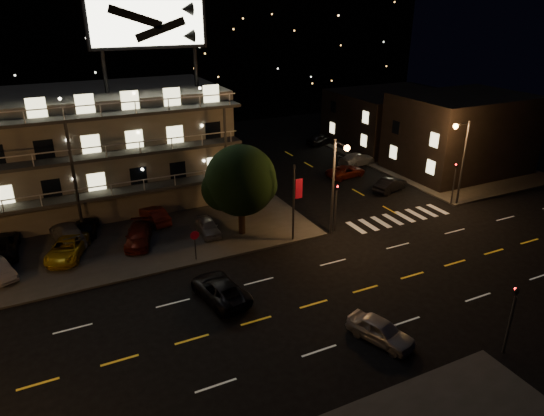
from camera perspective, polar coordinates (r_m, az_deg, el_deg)
name	(u,v)px	position (r m, az deg, el deg)	size (l,w,h in m)	color
ground	(286,312)	(30.61, 1.62, -12.16)	(140.00, 140.00, 0.00)	black
curb_nw	(29,228)	(45.69, -26.66, -2.17)	(44.00, 24.00, 0.15)	#353533
curb_ne	(430,160)	(61.80, 18.07, 5.39)	(16.00, 24.00, 0.15)	#353533
motel	(66,150)	(47.64, -23.04, 6.24)	(28.00, 13.80, 18.10)	gray
side_bldg_front	(460,134)	(58.04, 21.25, 8.16)	(14.06, 10.00, 8.50)	black
side_bldg_back	(390,119)	(66.69, 13.73, 10.17)	(14.06, 12.00, 7.00)	black
hill_backdrop	(63,42)	(91.28, -23.39, 17.48)	(120.00, 25.00, 24.00)	black
streetlight_nc	(336,178)	(38.36, 7.54, 3.54)	(0.44, 1.92, 8.00)	#2D2D30
streetlight_ne	(461,155)	(47.22, 21.39, 5.87)	(1.92, 0.44, 8.00)	#2D2D30
signal_nw	(336,203)	(39.90, 7.53, 0.65)	(0.20, 0.27, 4.60)	#2D2D30
signal_sw	(512,313)	(29.00, 26.40, -11.02)	(0.20, 0.27, 4.60)	#2D2D30
signal_ne	(455,179)	(47.95, 20.69, 3.20)	(0.27, 0.20, 4.60)	#2D2D30
banner_north	(295,201)	(37.61, 2.66, 0.82)	(0.83, 0.16, 6.40)	#2D2D30
stop_sign	(195,241)	(35.65, -9.06, -3.81)	(0.91, 0.11, 2.61)	#2D2D30
tree	(240,182)	(38.27, -3.78, 3.01)	(5.90, 5.68, 7.43)	black
lot_car_2	(67,248)	(39.10, -22.95, -4.40)	(2.26, 4.90, 1.36)	gold
lot_car_3	(138,236)	(39.37, -15.44, -3.17)	(1.83, 4.51, 1.31)	#63190E
lot_car_4	(208,226)	(39.92, -7.56, -2.17)	(1.46, 3.62, 1.23)	#95969B
lot_car_6	(1,245)	(41.65, -29.27, -3.86)	(2.39, 5.18, 1.44)	black
lot_car_7	(68,233)	(41.43, -22.88, -2.76)	(2.05, 5.05, 1.46)	#95969B
lot_car_8	(87,226)	(42.32, -20.98, -1.96)	(1.65, 4.11, 1.40)	black
lot_car_9	(154,215)	(42.71, -13.68, -0.83)	(1.43, 4.09, 1.35)	#63190E
side_car_0	(390,185)	(50.33, 13.74, 2.69)	(1.45, 4.17, 1.37)	black
side_car_1	(346,171)	(53.65, 8.71, 4.30)	(2.10, 4.55, 1.27)	#63190E
side_car_2	(357,159)	(57.89, 10.00, 5.69)	(1.98, 4.87, 1.41)	#95969B
side_car_3	(321,139)	(65.81, 5.78, 8.07)	(1.78, 4.42, 1.51)	black
road_car_east	(381,331)	(28.68, 12.65, -13.89)	(1.59, 3.96, 1.35)	#95969B
road_car_west	(220,289)	(31.67, -6.17, -9.47)	(2.31, 5.01, 1.39)	black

